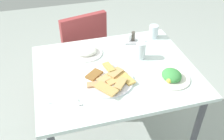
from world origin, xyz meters
The scene contains 11 objects.
dining_table centered at (0.00, 0.00, 0.68)m, with size 1.05×0.85×0.77m.
dining_chair centered at (-0.13, 0.69, 0.51)m, with size 0.51×0.51×0.90m.
pide_platter centered at (-0.08, -0.11, 0.79)m, with size 0.33×0.34×0.04m.
salad_plate_greens centered at (0.31, -0.19, 0.79)m, with size 0.23×0.23×0.07m.
salad_plate_rice centered at (-0.15, 0.24, 0.79)m, with size 0.24×0.24×0.05m.
soda_can centered at (0.21, 0.08, 0.83)m, with size 0.07×0.07×0.12m, color silver.
drinking_glass centered at (0.40, 0.32, 0.83)m, with size 0.07×0.07×0.10m, color silver.
paper_napkin centered at (-0.36, -0.22, 0.77)m, with size 0.15×0.15×0.00m, color white.
fork centered at (-0.36, -0.24, 0.78)m, with size 0.19×0.01×0.01m, color silver.
spoon centered at (-0.36, -0.20, 0.78)m, with size 0.16×0.02×0.01m, color silver.
condiment_caddy centered at (0.21, 0.30, 0.80)m, with size 0.11×0.11×0.08m.
Camera 1 is at (-0.37, -1.28, 1.79)m, focal length 40.74 mm.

